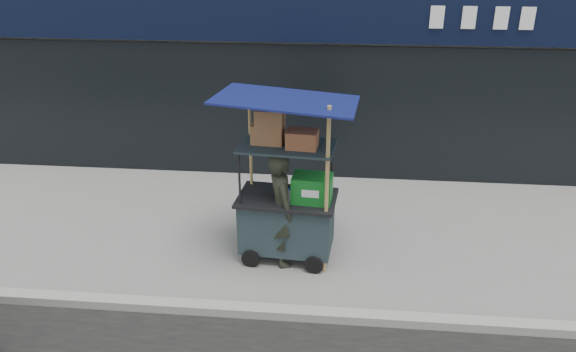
# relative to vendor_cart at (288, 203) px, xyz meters

# --- Properties ---
(ground) EXTENTS (80.00, 80.00, 0.00)m
(ground) POSITION_rel_vendor_cart_xyz_m (-0.07, -1.16, -0.83)
(ground) COLOR slate
(ground) RESTS_ON ground
(curb) EXTENTS (80.00, 0.18, 0.12)m
(curb) POSITION_rel_vendor_cart_xyz_m (-0.07, -1.36, -0.77)
(curb) COLOR gray
(curb) RESTS_ON ground
(vendor_cart) EXTENTS (1.84, 1.38, 2.36)m
(vendor_cart) POSITION_rel_vendor_cart_xyz_m (0.00, 0.00, 0.00)
(vendor_cart) COLOR black
(vendor_cart) RESTS_ON ground
(vendor_man) EXTENTS (0.57, 0.69, 1.62)m
(vendor_man) POSITION_rel_vendor_cart_xyz_m (-0.07, -0.15, -0.02)
(vendor_man) COLOR black
(vendor_man) RESTS_ON ground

